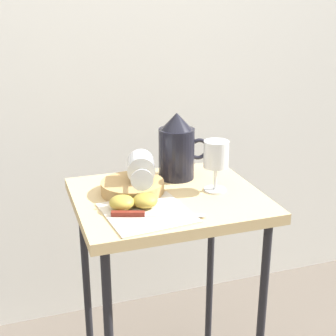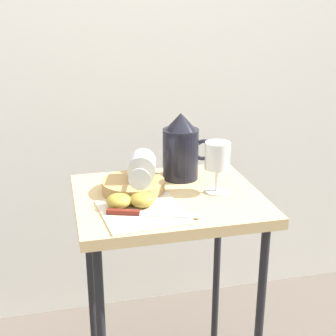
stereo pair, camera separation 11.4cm
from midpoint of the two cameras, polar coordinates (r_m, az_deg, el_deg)
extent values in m
cube|color=white|center=(1.83, -2.44, 12.74)|extent=(2.40, 0.03, 2.07)
cube|color=tan|center=(1.37, 2.39, -3.78)|extent=(0.52, 0.45, 0.03)
cylinder|color=black|center=(1.48, 12.90, -18.71)|extent=(0.02, 0.02, 0.70)
cylinder|color=black|center=(1.67, -7.07, -13.52)|extent=(0.02, 0.02, 0.70)
cylinder|color=black|center=(1.76, 7.65, -11.68)|extent=(0.02, 0.02, 0.70)
cube|color=beige|center=(1.25, -0.39, -5.23)|extent=(0.23, 0.24, 0.00)
cylinder|color=tan|center=(1.38, -1.75, -2.17)|extent=(0.18, 0.18, 0.03)
cylinder|color=black|center=(1.47, 3.72, 1.63)|extent=(0.11, 0.11, 0.15)
cylinder|color=orange|center=(1.48, 3.69, 0.49)|extent=(0.10, 0.10, 0.08)
cone|color=black|center=(1.44, 3.81, 5.50)|extent=(0.09, 0.09, 0.05)
torus|color=black|center=(1.49, 6.40, 2.10)|extent=(0.07, 0.01, 0.07)
cylinder|color=silver|center=(1.39, 8.03, -2.77)|extent=(0.06, 0.06, 0.00)
cylinder|color=silver|center=(1.38, 8.10, -1.40)|extent=(0.01, 0.01, 0.07)
cylinder|color=silver|center=(1.36, 8.24, 1.42)|extent=(0.07, 0.07, 0.08)
cylinder|color=orange|center=(1.36, 8.21, 0.75)|extent=(0.06, 0.06, 0.04)
cylinder|color=silver|center=(1.37, -0.69, 0.22)|extent=(0.10, 0.10, 0.08)
cylinder|color=silver|center=(1.30, -0.77, -0.87)|extent=(0.02, 0.06, 0.01)
cylinder|color=silver|center=(1.27, -0.81, -1.37)|extent=(0.06, 0.02, 0.06)
ellipsoid|color=#B29938|center=(1.27, -3.26, -3.92)|extent=(0.07, 0.07, 0.04)
ellipsoid|color=#B29938|center=(1.28, -0.50, -3.79)|extent=(0.07, 0.07, 0.04)
cube|color=silver|center=(1.23, 2.85, -5.68)|extent=(0.15, 0.06, 0.00)
cube|color=maroon|center=(1.23, -2.67, -5.26)|extent=(0.08, 0.04, 0.01)
camera|label=1|loc=(0.06, -87.56, 0.87)|focal=51.76mm
camera|label=2|loc=(0.06, 92.44, -0.87)|focal=51.76mm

